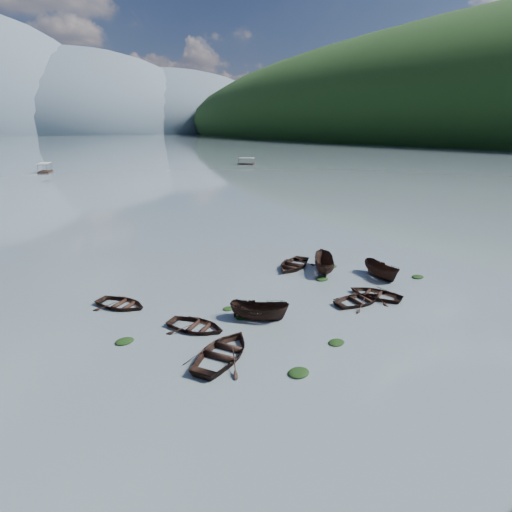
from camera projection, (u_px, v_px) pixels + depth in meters
ground_plane at (361, 338)px, 24.43m from camera, size 2400.00×2400.00×0.00m
right_hill_far at (509, 139)px, 435.87m from camera, size 520.00×1200.00×190.00m
haze_mtn_c at (81, 133)px, 818.12m from camera, size 520.00×520.00×260.00m
haze_mtn_d at (166, 132)px, 910.03m from camera, size 520.00×520.00×220.00m
rowboat_0 at (196, 329)px, 25.50m from camera, size 4.54×4.84×0.82m
rowboat_1 at (223, 357)px, 22.38m from camera, size 5.88×5.49×0.99m
rowboat_2 at (259, 319)px, 26.78m from camera, size 3.96×3.86×1.55m
rowboat_3 at (375, 296)px, 30.41m from camera, size 4.20×4.78×0.82m
rowboat_4 at (359, 303)px, 29.31m from camera, size 4.18×3.15×0.82m
rowboat_5 at (381, 277)px, 34.26m from camera, size 2.21×4.25×1.56m
rowboat_6 at (121, 307)px, 28.69m from camera, size 4.57×4.85×0.82m
rowboat_7 at (293, 267)px, 36.68m from camera, size 5.61×5.09×0.95m
rowboat_8 at (323, 272)px, 35.56m from camera, size 4.01×4.58×1.72m
weed_clump_0 at (299, 374)px, 20.89m from camera, size 1.18×0.97×0.26m
weed_clump_1 at (242, 318)px, 27.01m from camera, size 0.89×0.71×0.20m
weed_clump_2 at (336, 343)px, 23.83m from camera, size 1.03×0.83×0.22m
weed_clump_3 at (333, 267)px, 36.91m from camera, size 0.82×0.69×0.18m
weed_clump_4 at (418, 277)px, 34.24m from camera, size 1.10×0.87×0.23m
weed_clump_5 at (125, 342)px, 23.96m from camera, size 1.12×0.90×0.24m
weed_clump_6 at (228, 309)px, 28.29m from camera, size 0.84×0.70×0.18m
weed_clump_7 at (322, 280)px, 33.74m from camera, size 1.11×0.89×0.24m
pontoon_centre at (46, 172)px, 113.00m from camera, size 4.64×7.09×2.52m
pontoon_right at (246, 164)px, 136.69m from camera, size 5.47×5.75×2.15m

